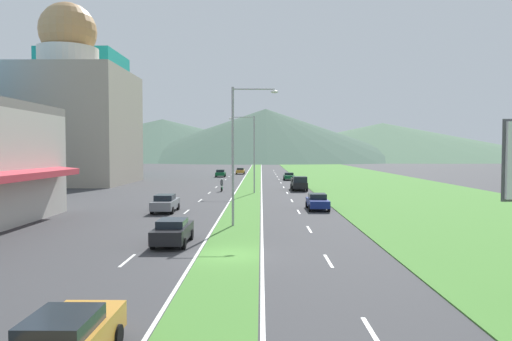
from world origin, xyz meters
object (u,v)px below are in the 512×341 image
at_px(car_4, 289,176).
at_px(car_3, 317,201).
at_px(car_0, 221,173).
at_px(car_2, 173,231).
at_px(car_1, 240,171).
at_px(street_lamp_near, 238,147).
at_px(street_lamp_mid, 251,149).
at_px(car_6, 165,203).
at_px(motorcycle_rider, 222,186).
at_px(car_5, 64,341).
at_px(pickup_truck_0, 299,183).

bearing_deg(car_4, car_3, 0.11).
bearing_deg(car_0, car_2, -177.36).
bearing_deg(car_1, street_lamp_near, -177.61).
bearing_deg(street_lamp_mid, car_0, 101.00).
bearing_deg(car_6, car_0, -0.18).
height_order(car_1, car_2, car_2).
relative_size(car_4, motorcycle_rider, 2.34).
xyz_separation_m(street_lamp_near, car_5, (-3.28, -22.75, -5.09)).
xyz_separation_m(car_2, motorcycle_rider, (-0.09, 35.83, -0.04)).
bearing_deg(car_6, street_lamp_near, -138.64).
relative_size(car_2, car_6, 0.98).
distance_m(street_lamp_near, pickup_truck_0, 32.05).
bearing_deg(pickup_truck_0, car_6, -31.33).
relative_size(street_lamp_mid, car_3, 2.32).
relative_size(street_lamp_near, car_1, 2.49).
bearing_deg(car_5, street_lamp_near, -8.19).
relative_size(car_2, car_3, 1.07).
xyz_separation_m(street_lamp_mid, car_1, (-3.61, 48.94, -5.02)).
height_order(car_4, car_5, car_5).
distance_m(car_4, car_6, 47.85).
distance_m(street_lamp_mid, car_6, 20.54).
xyz_separation_m(car_1, car_4, (10.09, -21.65, -0.03)).
relative_size(street_lamp_mid, car_5, 2.17).
bearing_deg(street_lamp_mid, car_3, -68.54).
height_order(car_1, car_6, car_6).
bearing_deg(car_6, car_1, -3.25).
height_order(car_6, pickup_truck_0, pickup_truck_0).
bearing_deg(car_3, car_4, -179.89).
relative_size(street_lamp_mid, motorcycle_rider, 5.01).
relative_size(car_3, motorcycle_rider, 2.16).
height_order(car_4, motorcycle_rider, motorcycle_rider).
relative_size(car_6, motorcycle_rider, 2.36).
distance_m(car_2, pickup_truck_0, 39.04).
xyz_separation_m(street_lamp_mid, car_0, (-7.26, 37.34, -5.00)).
distance_m(street_lamp_mid, car_3, 18.62).
relative_size(car_4, car_5, 1.02).
bearing_deg(street_lamp_near, car_5, -98.19).
relative_size(car_5, car_6, 0.98).
height_order(street_lamp_near, car_4, street_lamp_near).
bearing_deg(car_4, car_1, -155.02).
xyz_separation_m(car_1, motorcycle_rider, (-0.48, -46.23, 0.00)).
xyz_separation_m(street_lamp_mid, motorcycle_rider, (-4.09, 2.71, -5.02)).
bearing_deg(car_0, motorcycle_rider, -174.78).
bearing_deg(street_lamp_mid, motorcycle_rider, 146.49).
distance_m(car_4, motorcycle_rider, 26.75).
height_order(car_2, pickup_truck_0, pickup_truck_0).
distance_m(pickup_truck_0, motorcycle_rider, 10.78).
height_order(car_0, car_3, car_0).
bearing_deg(street_lamp_mid, car_6, -111.90).
distance_m(car_3, car_5, 34.08).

